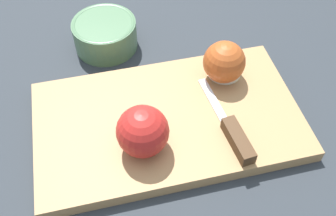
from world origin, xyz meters
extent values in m
plane|color=#282D33|center=(0.00, 0.00, 0.00)|extent=(4.00, 4.00, 0.00)
cube|color=#A37A4C|center=(0.00, 0.00, 0.01)|extent=(0.45, 0.32, 0.02)
sphere|color=red|center=(-0.04, -0.06, 0.06)|extent=(0.08, 0.08, 0.08)
cylinder|color=#EFE5C6|center=(-0.04, -0.05, 0.06)|extent=(0.01, 0.07, 0.07)
sphere|color=#AD4C1E|center=(0.09, 0.08, 0.06)|extent=(0.07, 0.07, 0.07)
cylinder|color=#EFE5C6|center=(0.09, 0.08, 0.06)|extent=(0.04, 0.06, 0.07)
cube|color=silver|center=(0.07, 0.03, 0.02)|extent=(0.04, 0.10, 0.00)
cube|color=#472D19|center=(0.10, -0.06, 0.03)|extent=(0.04, 0.08, 0.02)
cylinder|color=#EFE5C6|center=(0.10, 0.09, 0.03)|extent=(0.06, 0.06, 0.01)
cylinder|color=#4C704C|center=(-0.11, 0.19, 0.03)|extent=(0.12, 0.12, 0.05)
torus|color=#4C704C|center=(-0.11, 0.19, 0.05)|extent=(0.12, 0.12, 0.01)
camera|label=1|loc=(-0.01, -0.38, 0.50)|focal=42.00mm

